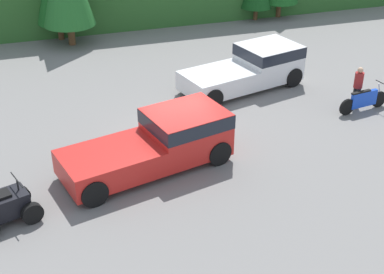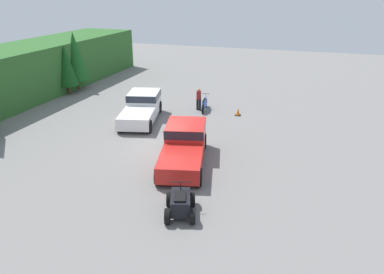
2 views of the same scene
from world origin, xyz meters
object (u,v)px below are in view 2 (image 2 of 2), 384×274
pickup_truck_red (184,144)px  pickup_truck_second (142,106)px  rider_person (199,98)px  quad_atv (180,204)px  traffic_cone (238,112)px  dirt_bike (204,104)px

pickup_truck_red → pickup_truck_second: (5.57, 5.18, -0.00)m
rider_person → pickup_truck_second: bearing=133.0°
pickup_truck_second → quad_atv: pickup_truck_second is taller
rider_person → traffic_cone: 3.29m
pickup_truck_red → pickup_truck_second: 7.61m
pickup_truck_second → rider_person: 4.66m
quad_atv → traffic_cone: bearing=-16.6°
traffic_cone → quad_atv: bearing=-178.6°
pickup_truck_second → quad_atv: bearing=-161.6°
quad_atv → rider_person: size_ratio=1.27×
pickup_truck_red → rider_person: size_ratio=3.45×
pickup_truck_second → traffic_cone: 7.14m
pickup_truck_second → rider_person: (3.31, -3.28, 0.00)m
quad_atv → traffic_cone: (13.70, 0.34, -0.25)m
pickup_truck_second → rider_person: pickup_truck_second is taller
rider_person → traffic_cone: size_ratio=3.19×
pickup_truck_red → dirt_bike: pickup_truck_red is taller
pickup_truck_red → rider_person: pickup_truck_red is taller
traffic_cone → pickup_truck_red: bearing=171.4°
dirt_bike → rider_person: rider_person is taller
pickup_truck_second → dirt_bike: (3.38, -3.72, -0.48)m
quad_atv → pickup_truck_red: bearing=-0.5°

